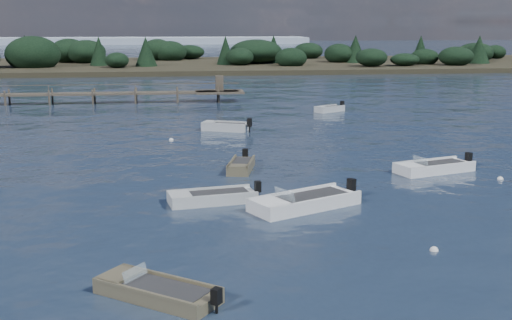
{
  "coord_description": "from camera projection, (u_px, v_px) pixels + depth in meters",
  "views": [
    {
      "loc": [
        -0.73,
        -19.16,
        8.23
      ],
      "look_at": [
        3.51,
        14.0,
        1.0
      ],
      "focal_mm": 45.0,
      "sensor_mm": 36.0,
      "label": 1
    }
  ],
  "objects": [
    {
      "name": "ground",
      "position": [
        180.0,
        90.0,
        78.58
      ],
      "size": [
        400.0,
        400.0,
        0.0
      ],
      "primitive_type": "plane",
      "color": "#151F31",
      "rests_on": "ground"
    },
    {
      "name": "dinghy_extra_a",
      "position": [
        241.0,
        167.0,
        36.27
      ],
      "size": [
        1.95,
        3.68,
        1.11
      ],
      "color": "#6B6247",
      "rests_on": "ground"
    },
    {
      "name": "dinghy_mid_white_a",
      "position": [
        304.0,
        204.0,
        28.93
      ],
      "size": [
        5.42,
        3.97,
        1.29
      ],
      "color": "silver",
      "rests_on": "ground"
    },
    {
      "name": "dinghy_extra_b",
      "position": [
        212.0,
        199.0,
        29.8
      ],
      "size": [
        4.45,
        2.21,
        1.08
      ],
      "color": "#AAAFB1",
      "rests_on": "ground"
    },
    {
      "name": "dinghy_mid_white_b",
      "position": [
        434.0,
        169.0,
        35.85
      ],
      "size": [
        4.91,
        2.91,
        1.2
      ],
      "color": "silver",
      "rests_on": "ground"
    },
    {
      "name": "tender_far_white",
      "position": [
        225.0,
        128.0,
        49.41
      ],
      "size": [
        3.88,
        2.66,
        1.33
      ],
      "color": "#AAAFB1",
      "rests_on": "ground"
    },
    {
      "name": "dinghy_near_olive",
      "position": [
        157.0,
        294.0,
        19.49
      ],
      "size": [
        4.0,
        3.52,
        1.03
      ],
      "color": "#6B6247",
      "rests_on": "ground"
    },
    {
      "name": "tender_far_grey_b",
      "position": [
        330.0,
        110.0,
        59.78
      ],
      "size": [
        3.19,
        2.53,
        1.13
      ],
      "color": "#AAAFB1",
      "rests_on": "ground"
    },
    {
      "name": "buoy_b",
      "position": [
        434.0,
        251.0,
        23.53
      ],
      "size": [
        0.32,
        0.32,
        0.32
      ],
      "primitive_type": "sphere",
      "color": "silver",
      "rests_on": "ground"
    },
    {
      "name": "buoy_d",
      "position": [
        500.0,
        179.0,
        34.16
      ],
      "size": [
        0.32,
        0.32,
        0.32
      ],
      "primitive_type": "sphere",
      "color": "silver",
      "rests_on": "ground"
    },
    {
      "name": "buoy_e",
      "position": [
        171.0,
        140.0,
        45.44
      ],
      "size": [
        0.32,
        0.32,
        0.32
      ],
      "primitive_type": "sphere",
      "color": "silver",
      "rests_on": "ground"
    },
    {
      "name": "far_headland",
      "position": [
        311.0,
        56.0,
        120.05
      ],
      "size": [
        190.0,
        40.0,
        5.8
      ],
      "color": "black",
      "rests_on": "ground"
    }
  ]
}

